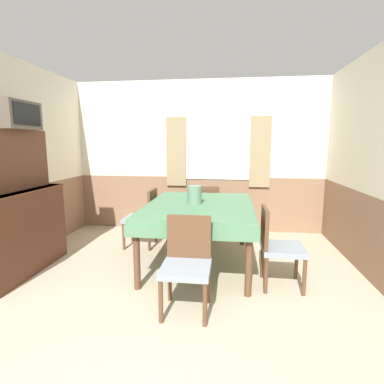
{
  "coord_description": "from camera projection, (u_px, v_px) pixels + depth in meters",
  "views": [
    {
      "loc": [
        0.58,
        -1.52,
        1.53
      ],
      "look_at": [
        0.1,
        2.16,
        0.93
      ],
      "focal_mm": 28.0,
      "sensor_mm": 36.0,
      "label": 1
    }
  ],
  "objects": [
    {
      "name": "chair_left_far",
      "position": [
        144.0,
        216.0,
        4.45
      ],
      "size": [
        0.44,
        0.44,
        0.86
      ],
      "rotation": [
        0.0,
        0.0,
        1.57
      ],
      "color": "brown",
      "rests_on": "ground_plane"
    },
    {
      "name": "chair_right_near",
      "position": [
        277.0,
        244.0,
        3.19
      ],
      "size": [
        0.44,
        0.44,
        0.86
      ],
      "rotation": [
        0.0,
        0.0,
        4.71
      ],
      "color": "brown",
      "rests_on": "ground_plane"
    },
    {
      "name": "tv",
      "position": [
        16.0,
        115.0,
        3.42
      ],
      "size": [
        0.29,
        0.55,
        0.32
      ],
      "color": "#51473D",
      "rests_on": "sideboard"
    },
    {
      "name": "chair_head_near",
      "position": [
        187.0,
        260.0,
        2.74
      ],
      "size": [
        0.44,
        0.44,
        0.86
      ],
      "rotation": [
        0.0,
        0.0,
        3.14
      ],
      "color": "brown",
      "rests_on": "ground_plane"
    },
    {
      "name": "dining_table",
      "position": [
        200.0,
        212.0,
        3.79
      ],
      "size": [
        1.35,
        1.78,
        0.78
      ],
      "color": "#4C7A56",
      "rests_on": "ground_plane"
    },
    {
      "name": "wall_back",
      "position": [
        199.0,
        157.0,
        5.22
      ],
      "size": [
        4.69,
        0.09,
        2.6
      ],
      "color": "silver",
      "rests_on": "ground_plane"
    },
    {
      "name": "wall_right",
      "position": [
        384.0,
        166.0,
        3.12
      ],
      "size": [
        0.05,
        4.09,
        2.6
      ],
      "color": "silver",
      "rests_on": "ground_plane"
    },
    {
      "name": "vase",
      "position": [
        195.0,
        195.0,
        3.76
      ],
      "size": [
        0.18,
        0.18,
        0.23
      ],
      "color": "slate",
      "rests_on": "dining_table"
    },
    {
      "name": "wall_left",
      "position": [
        6.0,
        163.0,
        3.68
      ],
      "size": [
        0.05,
        4.09,
        2.6
      ],
      "color": "silver",
      "rests_on": "ground_plane"
    },
    {
      "name": "sideboard",
      "position": [
        15.0,
        214.0,
        3.49
      ],
      "size": [
        0.46,
        1.32,
        1.69
      ],
      "color": "#4C2819",
      "rests_on": "ground_plane"
    },
    {
      "name": "chair_head_window",
      "position": [
        207.0,
        209.0,
        4.9
      ],
      "size": [
        0.44,
        0.44,
        0.86
      ],
      "color": "brown",
      "rests_on": "ground_plane"
    }
  ]
}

